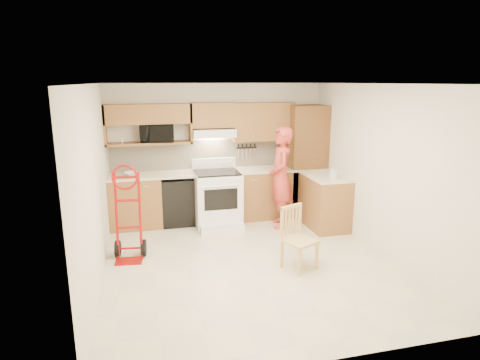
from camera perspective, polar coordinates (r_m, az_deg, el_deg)
name	(u,v)px	position (r m, az deg, el deg)	size (l,w,h in m)	color
floor	(248,263)	(6.04, 1.16, -11.38)	(4.00, 4.50, 0.02)	beige
ceiling	(249,83)	(5.48, 1.29, 13.26)	(4.00, 4.50, 0.02)	white
wall_back	(218,151)	(7.79, -3.12, 4.01)	(4.00, 0.02, 2.50)	beige
wall_front	(318,236)	(3.59, 10.74, -7.68)	(4.00, 0.02, 2.50)	beige
wall_left	(94,186)	(5.47, -19.54, -0.84)	(0.02, 4.50, 2.50)	beige
wall_right	(380,170)	(6.44, 18.76, 1.29)	(0.02, 4.50, 2.50)	beige
backsplash	(218,154)	(7.78, -3.08, 3.62)	(3.92, 0.03, 0.55)	beige
lower_cab_left	(135,202)	(7.54, -14.26, -2.97)	(0.90, 0.60, 0.90)	brown
dishwasher	(178,201)	(7.57, -8.56, -2.82)	(0.60, 0.60, 0.85)	black
lower_cab_right	(264,193)	(7.87, 3.33, -1.87)	(1.14, 0.60, 0.90)	brown
countertop_left	(151,175)	(7.42, -12.15, 0.64)	(1.50, 0.63, 0.04)	beige
countertop_right	(264,169)	(7.76, 3.38, 1.48)	(1.14, 0.63, 0.04)	beige
cab_return_right	(324,202)	(7.46, 11.57, -2.99)	(0.60, 1.00, 0.90)	brown
countertop_return	(326,176)	(7.34, 11.74, 0.53)	(0.63, 1.00, 0.04)	beige
pantry_tall	(305,161)	(8.01, 9.01, 2.67)	(0.70, 0.60, 2.10)	brown
upper_cab_left	(148,114)	(7.40, -12.60, 8.90)	(1.50, 0.33, 0.34)	brown
upper_shelf_mw	(150,143)	(7.45, -12.40, 4.99)	(1.50, 0.33, 0.04)	brown
upper_cab_center	(212,115)	(7.52, -3.84, 8.95)	(0.76, 0.33, 0.44)	brown
upper_cab_right	(263,122)	(7.75, 3.17, 8.06)	(1.14, 0.33, 0.70)	brown
range_hood	(213,133)	(7.48, -3.72, 6.55)	(0.76, 0.46, 0.14)	white
knife_strip	(247,151)	(7.86, 0.91, 4.04)	(0.40, 0.05, 0.29)	black
microwave	(157,133)	(7.44, -11.37, 6.41)	(0.57, 0.39, 0.32)	black
range	(218,195)	(7.28, -3.08, -2.03)	(0.80, 1.05, 1.17)	white
person	(281,178)	(7.24, 5.66, 0.33)	(0.65, 0.43, 1.78)	#C03831
hand_truck	(127,218)	(6.12, -15.29, -5.06)	(0.50, 0.46, 1.27)	#9A0C0B
dining_chair	(300,239)	(5.74, 8.26, -8.03)	(0.39, 0.43, 0.88)	gold
soap_bottle	(333,173)	(7.08, 12.73, 1.02)	(0.09, 0.10, 0.21)	white
bowl	(131,174)	(7.41, -14.80, 0.86)	(0.23, 0.23, 0.06)	white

